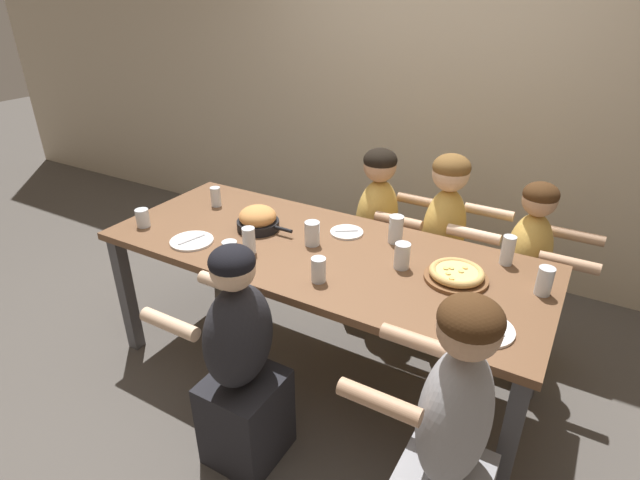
{
  "coord_description": "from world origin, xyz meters",
  "views": [
    {
      "loc": [
        1.14,
        -1.95,
        2.01
      ],
      "look_at": [
        0.0,
        0.0,
        0.84
      ],
      "focal_mm": 28.0,
      "sensor_mm": 36.0,
      "label": 1
    }
  ],
  "objects_px": {
    "drinking_glass_e": "(396,230)",
    "drinking_glass_h": "(143,219)",
    "drinking_glass_a": "(319,271)",
    "drinking_glass_i": "(312,235)",
    "empty_plate_c": "(192,241)",
    "pizza_board_main": "(456,274)",
    "diner_near_center": "(241,370)",
    "empty_plate_b": "(347,232)",
    "empty_plate_a": "(484,329)",
    "drinking_glass_f": "(249,242)",
    "diner_far_right": "(522,284)",
    "diner_far_center": "(376,242)",
    "skillet_bowl": "(258,219)",
    "diner_near_right": "(448,451)",
    "drinking_glass_d": "(402,257)",
    "drinking_glass_j": "(230,252)",
    "drinking_glass_g": "(507,252)",
    "diner_far_midright": "(441,256)",
    "drinking_glass_b": "(544,282)",
    "drinking_glass_c": "(216,198)"
  },
  "relations": [
    {
      "from": "drinking_glass_f",
      "to": "drinking_glass_g",
      "type": "bearing_deg",
      "value": 25.21
    },
    {
      "from": "drinking_glass_e",
      "to": "drinking_glass_h",
      "type": "xyz_separation_m",
      "value": [
        -1.29,
        -0.53,
        -0.02
      ]
    },
    {
      "from": "drinking_glass_f",
      "to": "empty_plate_b",
      "type": "bearing_deg",
      "value": 54.04
    },
    {
      "from": "empty_plate_b",
      "to": "diner_far_right",
      "type": "distance_m",
      "value": 1.04
    },
    {
      "from": "diner_near_center",
      "to": "empty_plate_b",
      "type": "bearing_deg",
      "value": -2.64
    },
    {
      "from": "drinking_glass_e",
      "to": "empty_plate_c",
      "type": "bearing_deg",
      "value": -149.72
    },
    {
      "from": "drinking_glass_a",
      "to": "drinking_glass_f",
      "type": "xyz_separation_m",
      "value": [
        -0.44,
        0.06,
        0.01
      ]
    },
    {
      "from": "drinking_glass_f",
      "to": "diner_near_right",
      "type": "bearing_deg",
      "value": -21.06
    },
    {
      "from": "empty_plate_c",
      "to": "drinking_glass_b",
      "type": "xyz_separation_m",
      "value": [
        1.68,
        0.41,
        0.05
      ]
    },
    {
      "from": "drinking_glass_c",
      "to": "diner_near_right",
      "type": "relative_size",
      "value": 0.1
    },
    {
      "from": "drinking_glass_c",
      "to": "diner_near_center",
      "type": "distance_m",
      "value": 1.23
    },
    {
      "from": "drinking_glass_j",
      "to": "diner_far_center",
      "type": "bearing_deg",
      "value": 71.57
    },
    {
      "from": "diner_far_midright",
      "to": "diner_far_right",
      "type": "distance_m",
      "value": 0.48
    },
    {
      "from": "drinking_glass_d",
      "to": "drinking_glass_e",
      "type": "height_order",
      "value": "drinking_glass_e"
    },
    {
      "from": "diner_far_right",
      "to": "empty_plate_c",
      "type": "bearing_deg",
      "value": -58.32
    },
    {
      "from": "drinking_glass_c",
      "to": "drinking_glass_j",
      "type": "bearing_deg",
      "value": -43.75
    },
    {
      "from": "empty_plate_c",
      "to": "drinking_glass_e",
      "type": "relative_size",
      "value": 1.54
    },
    {
      "from": "skillet_bowl",
      "to": "drinking_glass_j",
      "type": "distance_m",
      "value": 0.37
    },
    {
      "from": "empty_plate_c",
      "to": "drinking_glass_g",
      "type": "relative_size",
      "value": 1.54
    },
    {
      "from": "diner_far_right",
      "to": "drinking_glass_c",
      "type": "bearing_deg",
      "value": -73.61
    },
    {
      "from": "empty_plate_b",
      "to": "empty_plate_c",
      "type": "height_order",
      "value": "same"
    },
    {
      "from": "drinking_glass_a",
      "to": "diner_far_center",
      "type": "relative_size",
      "value": 0.1
    },
    {
      "from": "drinking_glass_d",
      "to": "drinking_glass_i",
      "type": "xyz_separation_m",
      "value": [
        -0.49,
        -0.01,
        -0.0
      ]
    },
    {
      "from": "empty_plate_b",
      "to": "drinking_glass_i",
      "type": "height_order",
      "value": "drinking_glass_i"
    },
    {
      "from": "empty_plate_c",
      "to": "pizza_board_main",
      "type": "bearing_deg",
      "value": 14.09
    },
    {
      "from": "drinking_glass_f",
      "to": "drinking_glass_h",
      "type": "xyz_separation_m",
      "value": [
        -0.7,
        -0.05,
        -0.02
      ]
    },
    {
      "from": "empty_plate_c",
      "to": "diner_far_center",
      "type": "bearing_deg",
      "value": 55.97
    },
    {
      "from": "skillet_bowl",
      "to": "diner_near_right",
      "type": "height_order",
      "value": "diner_near_right"
    },
    {
      "from": "diner_far_midright",
      "to": "drinking_glass_c",
      "type": "bearing_deg",
      "value": -68.02
    },
    {
      "from": "skillet_bowl",
      "to": "empty_plate_c",
      "type": "xyz_separation_m",
      "value": [
        -0.21,
        -0.3,
        -0.05
      ]
    },
    {
      "from": "drinking_glass_h",
      "to": "diner_near_center",
      "type": "bearing_deg",
      "value": -22.67
    },
    {
      "from": "diner_far_center",
      "to": "pizza_board_main",
      "type": "bearing_deg",
      "value": 46.99
    },
    {
      "from": "drinking_glass_i",
      "to": "diner_far_midright",
      "type": "bearing_deg",
      "value": 52.23
    },
    {
      "from": "drinking_glass_a",
      "to": "drinking_glass_c",
      "type": "distance_m",
      "value": 1.07
    },
    {
      "from": "empty_plate_c",
      "to": "drinking_glass_a",
      "type": "xyz_separation_m",
      "value": [
        0.77,
        0.0,
        0.05
      ]
    },
    {
      "from": "drinking_glass_e",
      "to": "diner_far_midright",
      "type": "height_order",
      "value": "diner_far_midright"
    },
    {
      "from": "drinking_glass_h",
      "to": "drinking_glass_i",
      "type": "xyz_separation_m",
      "value": [
        0.93,
        0.29,
        0.01
      ]
    },
    {
      "from": "skillet_bowl",
      "to": "drinking_glass_f",
      "type": "relative_size",
      "value": 2.46
    },
    {
      "from": "pizza_board_main",
      "to": "diner_far_center",
      "type": "relative_size",
      "value": 0.25
    },
    {
      "from": "empty_plate_a",
      "to": "drinking_glass_d",
      "type": "bearing_deg",
      "value": 147.64
    },
    {
      "from": "drinking_glass_g",
      "to": "diner_far_midright",
      "type": "relative_size",
      "value": 0.12
    },
    {
      "from": "empty_plate_a",
      "to": "drinking_glass_i",
      "type": "height_order",
      "value": "drinking_glass_i"
    },
    {
      "from": "drinking_glass_a",
      "to": "drinking_glass_i",
      "type": "distance_m",
      "value": 0.36
    },
    {
      "from": "drinking_glass_a",
      "to": "drinking_glass_e",
      "type": "distance_m",
      "value": 0.56
    },
    {
      "from": "drinking_glass_g",
      "to": "drinking_glass_j",
      "type": "height_order",
      "value": "drinking_glass_g"
    },
    {
      "from": "diner_far_midright",
      "to": "diner_far_right",
      "type": "height_order",
      "value": "diner_far_midright"
    },
    {
      "from": "drinking_glass_b",
      "to": "pizza_board_main",
      "type": "bearing_deg",
      "value": -168.15
    },
    {
      "from": "empty_plate_a",
      "to": "diner_far_center",
      "type": "distance_m",
      "value": 1.31
    },
    {
      "from": "drinking_glass_e",
      "to": "drinking_glass_j",
      "type": "distance_m",
      "value": 0.86
    },
    {
      "from": "empty_plate_b",
      "to": "drinking_glass_h",
      "type": "distance_m",
      "value": 1.14
    }
  ]
}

